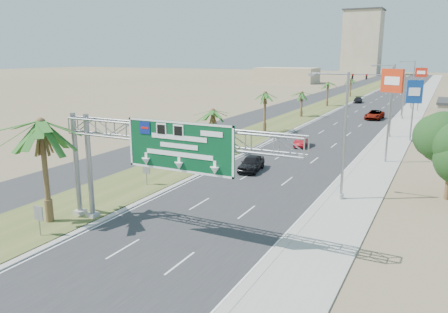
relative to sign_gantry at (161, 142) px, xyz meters
name	(u,v)px	position (x,y,z in m)	size (l,w,h in m)	color
road	(387,98)	(1.06, 100.07, -6.05)	(12.00, 300.00, 0.02)	#28282B
sidewalk_right	(422,100)	(9.56, 100.07, -6.01)	(4.00, 300.00, 0.10)	#9E9B93
median_grass	(348,97)	(-8.94, 100.07, -6.00)	(7.00, 300.00, 0.12)	#405324
opposing_road	(323,96)	(-15.94, 100.07, -6.05)	(8.00, 300.00, 0.02)	#28282B
sign_gantry	(161,142)	(0.00, 0.00, 0.00)	(16.75, 1.24, 7.50)	gray
palm_near	(41,123)	(-8.14, -1.93, 0.87)	(5.70, 5.70, 8.35)	brown
palm_row_b	(213,112)	(-8.44, 22.07, -1.16)	(3.99, 3.99, 5.95)	brown
palm_row_c	(265,94)	(-8.44, 38.07, -0.39)	(3.99, 3.99, 6.75)	brown
palm_row_d	(302,93)	(-8.44, 56.07, -1.64)	(3.99, 3.99, 5.45)	brown
palm_row_e	(328,83)	(-8.44, 75.07, -0.97)	(3.99, 3.99, 6.15)	brown
palm_row_f	(351,79)	(-8.44, 100.07, -1.35)	(3.99, 3.99, 5.75)	brown
streetlight_near	(342,142)	(8.36, 12.07, -1.36)	(3.27, 0.44, 10.00)	gray
streetlight_mid	(390,104)	(8.36, 42.07, -1.36)	(3.27, 0.44, 10.00)	gray
streetlight_far	(412,87)	(8.36, 78.07, -1.36)	(3.27, 0.44, 10.00)	gray
signal_mast	(392,91)	(6.23, 62.05, -1.21)	(10.28, 0.71, 8.00)	gray
median_signback_a	(39,216)	(-6.74, -3.93, -4.61)	(0.75, 0.08, 2.08)	gray
median_signback_b	(146,170)	(-7.44, 8.07, -4.61)	(0.75, 0.08, 2.08)	gray
tower_distant	(362,43)	(-30.94, 240.07, 11.44)	(20.00, 16.00, 35.00)	tan
building_distant_left	(287,75)	(-43.94, 150.07, -3.06)	(24.00, 14.00, 6.00)	tan
car_left_lane	(251,163)	(-1.33, 16.94, -5.29)	(1.82, 4.51, 1.54)	black
car_mid_lane	(302,141)	(-0.44, 30.62, -5.41)	(1.37, 3.94, 1.30)	maroon
car_right_lane	(374,115)	(4.02, 59.30, -5.27)	(2.62, 5.68, 1.58)	gray
car_far	(358,100)	(-3.75, 85.94, -5.40)	(1.84, 4.52, 1.31)	black
pole_sign_red_near	(392,87)	(10.06, 26.66, 1.93)	(2.30, 1.28, 10.05)	gray
pole_sign_blue	(414,95)	(11.39, 40.57, 0.13)	(2.00, 0.85, 8.25)	gray
pole_sign_red_far	(421,76)	(10.06, 75.16, 0.96)	(2.22, 0.62, 8.87)	gray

